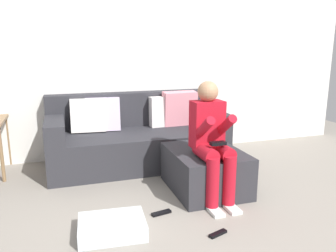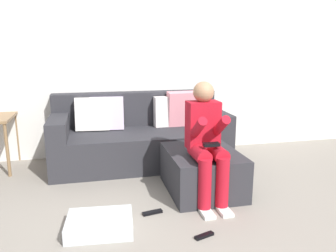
{
  "view_description": "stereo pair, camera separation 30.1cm",
  "coord_description": "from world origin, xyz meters",
  "px_view_note": "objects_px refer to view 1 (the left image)",
  "views": [
    {
      "loc": [
        -1.1,
        -1.91,
        1.38
      ],
      "look_at": [
        -0.02,
        1.43,
        0.56
      ],
      "focal_mm": 35.97,
      "sensor_mm": 36.0,
      "label": 1
    },
    {
      "loc": [
        -0.81,
        -1.99,
        1.38
      ],
      "look_at": [
        -0.02,
        1.43,
        0.56
      ],
      "focal_mm": 35.97,
      "sensor_mm": 36.0,
      "label": 2
    }
  ],
  "objects_px": {
    "couch_sectional": "(136,137)",
    "remote_near_ottoman": "(218,234)",
    "storage_bin": "(112,227)",
    "remote_by_storage_bin": "(161,213)",
    "person_seated": "(212,139)",
    "ottoman": "(205,170)"
  },
  "relations": [
    {
      "from": "couch_sectional",
      "to": "remote_near_ottoman",
      "type": "height_order",
      "value": "couch_sectional"
    },
    {
      "from": "storage_bin",
      "to": "remote_by_storage_bin",
      "type": "bearing_deg",
      "value": 22.25
    },
    {
      "from": "remote_near_ottoman",
      "to": "person_seated",
      "type": "bearing_deg",
      "value": 51.74
    },
    {
      "from": "couch_sectional",
      "to": "ottoman",
      "type": "distance_m",
      "value": 1.11
    },
    {
      "from": "storage_bin",
      "to": "remote_by_storage_bin",
      "type": "height_order",
      "value": "storage_bin"
    },
    {
      "from": "ottoman",
      "to": "person_seated",
      "type": "distance_m",
      "value": 0.44
    },
    {
      "from": "ottoman",
      "to": "remote_by_storage_bin",
      "type": "distance_m",
      "value": 0.7
    },
    {
      "from": "storage_bin",
      "to": "remote_near_ottoman",
      "type": "relative_size",
      "value": 3.16
    },
    {
      "from": "ottoman",
      "to": "remote_near_ottoman",
      "type": "height_order",
      "value": "ottoman"
    },
    {
      "from": "remote_by_storage_bin",
      "to": "remote_near_ottoman",
      "type": "bearing_deg",
      "value": -66.13
    },
    {
      "from": "remote_near_ottoman",
      "to": "remote_by_storage_bin",
      "type": "relative_size",
      "value": 0.91
    },
    {
      "from": "ottoman",
      "to": "person_seated",
      "type": "height_order",
      "value": "person_seated"
    },
    {
      "from": "ottoman",
      "to": "person_seated",
      "type": "relative_size",
      "value": 0.76
    },
    {
      "from": "person_seated",
      "to": "remote_near_ottoman",
      "type": "distance_m",
      "value": 0.85
    },
    {
      "from": "person_seated",
      "to": "remote_by_storage_bin",
      "type": "relative_size",
      "value": 6.26
    },
    {
      "from": "storage_bin",
      "to": "remote_near_ottoman",
      "type": "xyz_separation_m",
      "value": [
        0.76,
        -0.26,
        -0.05
      ]
    },
    {
      "from": "couch_sectional",
      "to": "remote_by_storage_bin",
      "type": "relative_size",
      "value": 11.83
    },
    {
      "from": "couch_sectional",
      "to": "storage_bin",
      "type": "bearing_deg",
      "value": -109.27
    },
    {
      "from": "person_seated",
      "to": "remote_near_ottoman",
      "type": "bearing_deg",
      "value": -109.66
    },
    {
      "from": "couch_sectional",
      "to": "person_seated",
      "type": "xyz_separation_m",
      "value": [
        0.43,
        -1.21,
        0.25
      ]
    },
    {
      "from": "remote_by_storage_bin",
      "to": "storage_bin",
      "type": "bearing_deg",
      "value": -168.84
    },
    {
      "from": "ottoman",
      "to": "person_seated",
      "type": "bearing_deg",
      "value": -100.65
    }
  ]
}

